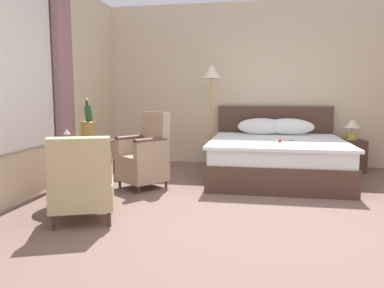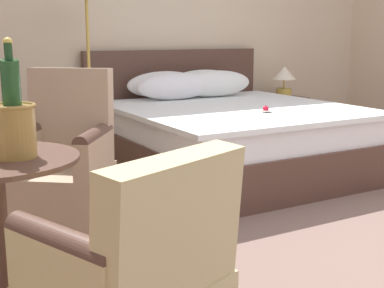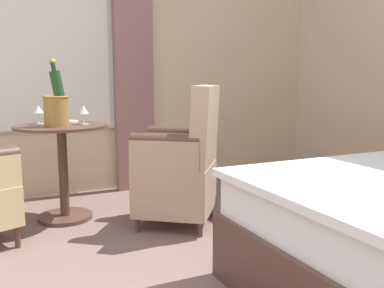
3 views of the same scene
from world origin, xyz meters
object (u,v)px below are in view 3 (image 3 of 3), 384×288
Objects in this scene: champagne_bucket at (56,106)px; wine_glass_near_edge at (38,110)px; side_table_round at (63,161)px; snack_plate at (67,121)px; armchair_by_window at (181,168)px; wine_glass_near_bucket at (84,111)px.

wine_glass_near_edge is (-0.21, -0.11, -0.05)m from champagne_bucket.
snack_plate reaches higher than side_table_round.
side_table_round is 0.44m from champagne_bucket.
champagne_bucket is (0.08, -0.04, 0.43)m from side_table_round.
champagne_bucket is 1.01m from armchair_by_window.
side_table_round is at bearing -104.02° from wine_glass_near_bucket.
wine_glass_near_bucket is (0.04, 0.16, 0.38)m from side_table_round.
side_table_round is at bearing -21.13° from snack_plate.
armchair_by_window is (0.63, 0.91, -0.41)m from wine_glass_near_edge.
wine_glass_near_edge is (-0.18, -0.31, -0.00)m from wine_glass_near_bucket.
wine_glass_near_edge is (-0.13, -0.14, 0.38)m from side_table_round.
champagne_bucket is 0.47× the size of armchair_by_window.
champagne_bucket reaches higher than wine_glass_near_edge.
snack_plate is 1.02m from armchair_by_window.
snack_plate is at bearing 101.42° from wine_glass_near_edge.
champagne_bucket is 0.31m from snack_plate.
champagne_bucket is at bearing 26.54° from wine_glass_near_edge.
wine_glass_near_bucket reaches higher than wine_glass_near_edge.
champagne_bucket is at bearing -22.47° from snack_plate.
wine_glass_near_bucket is 0.35m from wine_glass_near_edge.
champagne_bucket is 0.24m from wine_glass_near_edge.
armchair_by_window reaches higher than snack_plate.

